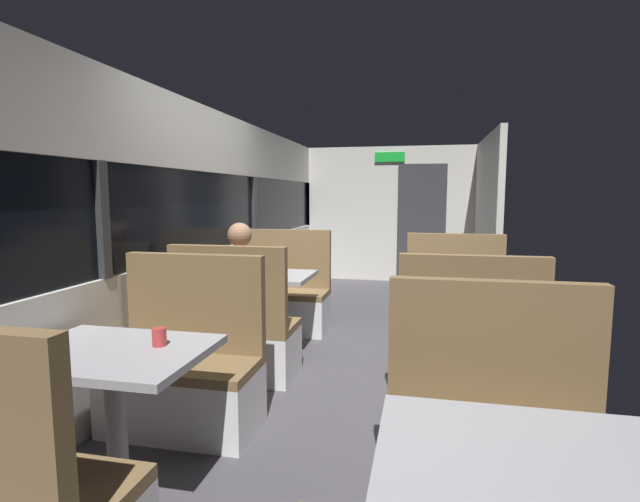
{
  "coord_description": "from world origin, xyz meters",
  "views": [
    {
      "loc": [
        0.56,
        -4.06,
        1.49
      ],
      "look_at": [
        -0.6,
        1.33,
        0.83
      ],
      "focal_mm": 26.7,
      "sensor_mm": 36.0,
      "label": 1
    }
  ],
  "objects": [
    {
      "name": "ground_plane",
      "position": [
        0.0,
        0.0,
        -0.01
      ],
      "size": [
        3.3,
        9.2,
        0.02
      ],
      "primitive_type": "cube",
      "color": "#423F44"
    },
    {
      "name": "carriage_window_panel_left",
      "position": [
        -1.45,
        0.0,
        1.11
      ],
      "size": [
        0.09,
        8.48,
        2.3
      ],
      "color": "beige",
      "rests_on": "ground_plane"
    },
    {
      "name": "carriage_end_bulkhead",
      "position": [
        0.06,
        4.19,
        1.14
      ],
      "size": [
        2.9,
        0.11,
        2.3
      ],
      "color": "beige",
      "rests_on": "ground_plane"
    },
    {
      "name": "carriage_aisle_panel_right",
      "position": [
        1.45,
        3.0,
        1.15
      ],
      "size": [
        0.08,
        2.4,
        2.3
      ],
      "primitive_type": "cube",
      "color": "beige",
      "rests_on": "ground_plane"
    },
    {
      "name": "dining_table_near_window",
      "position": [
        -0.89,
        -2.09,
        0.64
      ],
      "size": [
        0.9,
        0.7,
        0.74
      ],
      "color": "#9E9EA3",
      "rests_on": "ground_plane"
    },
    {
      "name": "bench_near_window_facing_entry",
      "position": [
        -0.89,
        -1.39,
        0.33
      ],
      "size": [
        0.95,
        0.5,
        1.1
      ],
      "color": "silver",
      "rests_on": "ground_plane"
    },
    {
      "name": "dining_table_mid_window",
      "position": [
        -0.89,
        0.17,
        0.64
      ],
      "size": [
        0.9,
        0.7,
        0.74
      ],
      "color": "#9E9EA3",
      "rests_on": "ground_plane"
    },
    {
      "name": "bench_mid_window_facing_end",
      "position": [
        -0.89,
        -0.53,
        0.33
      ],
      "size": [
        0.95,
        0.5,
        1.1
      ],
      "color": "silver",
      "rests_on": "ground_plane"
    },
    {
      "name": "bench_mid_window_facing_entry",
      "position": [
        -0.89,
        0.87,
        0.33
      ],
      "size": [
        0.95,
        0.5,
        1.1
      ],
      "color": "silver",
      "rests_on": "ground_plane"
    },
    {
      "name": "dining_table_front_aisle",
      "position": [
        0.89,
        -2.69,
        0.64
      ],
      "size": [
        0.9,
        0.7,
        0.74
      ],
      "color": "#9E9EA3",
      "rests_on": "ground_plane"
    },
    {
      "name": "bench_front_aisle_facing_entry",
      "position": [
        0.89,
        -1.99,
        0.33
      ],
      "size": [
        0.95,
        0.5,
        1.1
      ],
      "color": "silver",
      "rests_on": "ground_plane"
    },
    {
      "name": "dining_table_rear_aisle",
      "position": [
        0.89,
        -0.03,
        0.64
      ],
      "size": [
        0.9,
        0.7,
        0.74
      ],
      "color": "#9E9EA3",
      "rests_on": "ground_plane"
    },
    {
      "name": "bench_rear_aisle_facing_end",
      "position": [
        0.89,
        -0.73,
        0.33
      ],
      "size": [
        0.95,
        0.5,
        1.1
      ],
      "color": "silver",
      "rests_on": "ground_plane"
    },
    {
      "name": "bench_rear_aisle_facing_entry",
      "position": [
        0.89,
        0.67,
        0.33
      ],
      "size": [
        0.95,
        0.5,
        1.1
      ],
      "color": "silver",
      "rests_on": "ground_plane"
    },
    {
      "name": "seated_passenger",
      "position": [
        -0.89,
        -0.45,
        0.54
      ],
      "size": [
        0.47,
        0.55,
        1.26
      ],
      "color": "#26262D",
      "rests_on": "ground_plane"
    },
    {
      "name": "coffee_cup_primary",
      "position": [
        -0.7,
        -1.99,
        0.79
      ],
      "size": [
        0.07,
        0.07,
        0.09
      ],
      "color": "#B23333",
      "rests_on": "dining_table_near_window"
    },
    {
      "name": "coffee_cup_secondary",
      "position": [
        0.75,
        -0.02,
        0.79
      ],
      "size": [
        0.07,
        0.07,
        0.09
      ],
      "color": "#B23333",
      "rests_on": "dining_table_rear_aisle"
    }
  ]
}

